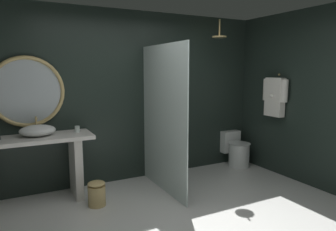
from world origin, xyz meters
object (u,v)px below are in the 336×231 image
Objects in this scene: toilet at (236,150)px; waste_bin at (97,193)px; rain_shower_head at (219,36)px; hanging_bathrobe at (275,95)px; tumbler_cup at (77,129)px; round_wall_mirror at (27,92)px; vessel_sink at (38,130)px.

toilet reaches higher than waste_bin.
hanging_bathrobe is at bearing -30.29° from rain_shower_head.
toilet is (2.78, 0.01, -0.64)m from tumbler_cup.
round_wall_mirror reaches higher than waste_bin.
vessel_sink is 3.35m from toilet.
toilet is at bearing 0.29° from tumbler_cup.
vessel_sink reaches higher than toilet.
tumbler_cup is 2.85m from toilet.
vessel_sink is 0.47× the size of round_wall_mirror.
round_wall_mirror reaches higher than vessel_sink.
toilet is (3.28, 0.03, -0.67)m from vessel_sink.
rain_shower_head reaches higher than vessel_sink.
round_wall_mirror is at bearing 167.18° from hanging_bathrobe.
waste_bin is at bearing -38.27° from vessel_sink.
toilet is at bearing 16.76° from rain_shower_head.
rain_shower_head is 0.41× the size of hanging_bathrobe.
waste_bin is (0.69, -0.71, -1.27)m from round_wall_mirror.
round_wall_mirror is 1.61m from waste_bin.
round_wall_mirror is at bearing 109.30° from vessel_sink.
tumbler_cup is at bearing 176.10° from rain_shower_head.
toilet is (3.36, -0.19, -1.15)m from round_wall_mirror.
vessel_sink is 3.58m from hanging_bathrobe.
rain_shower_head is 2.99m from waste_bin.
rain_shower_head is 0.47× the size of toilet.
waste_bin is (-2.12, -0.35, -2.08)m from rain_shower_head.
rain_shower_head is (2.73, -0.13, 1.30)m from vessel_sink.
vessel_sink is 0.64× the size of hanging_bathrobe.
rain_shower_head reaches higher than waste_bin.
hanging_bathrobe is 3.12m from waste_bin.
waste_bin is at bearing -170.65° from rain_shower_head.
round_wall_mirror is at bearing 172.73° from rain_shower_head.
round_wall_mirror reaches higher than hanging_bathrobe.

